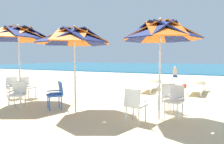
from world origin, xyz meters
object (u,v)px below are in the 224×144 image
plastic_chair_0 (135,103)px  beach_ball (184,86)px  beach_umbrella_1 (74,37)px  sun_lounger_0 (197,87)px  plastic_chair_4 (13,86)px  plastic_chair_1 (166,95)px  beach_umbrella_2 (18,34)px  sun_lounger_1 (150,85)px  beach_umbrella_0 (160,32)px  plastic_chair_3 (57,93)px  plastic_chair_6 (18,93)px  plastic_chair_5 (27,86)px  plastic_chair_2 (175,99)px  beachgoer_seated (175,74)px

plastic_chair_0 → beach_ball: bearing=83.1°
beach_umbrella_1 → sun_lounger_0: size_ratio=1.16×
beach_umbrella_1 → beach_ball: size_ratio=10.62×
plastic_chair_4 → beach_umbrella_1: bearing=-10.1°
plastic_chair_1 → beach_umbrella_2: 5.45m
plastic_chair_4 → beach_ball: 8.31m
plastic_chair_4 → sun_lounger_0: size_ratio=0.39×
sun_lounger_0 → beach_umbrella_2: bearing=-142.0°
beach_umbrella_2 → beach_ball: size_ratio=11.59×
plastic_chair_0 → sun_lounger_1: (-0.68, 4.85, -0.22)m
sun_lounger_0 → plastic_chair_4: bearing=-147.8°
beach_umbrella_0 → plastic_chair_3: size_ratio=3.04×
plastic_chair_3 → beach_ball: bearing=60.7°
plastic_chair_6 → sun_lounger_1: bearing=57.6°
plastic_chair_0 → beach_umbrella_2: size_ratio=0.31×
plastic_chair_4 → plastic_chair_6: size_ratio=1.00×
plastic_chair_3 → plastic_chair_5: (-2.11, 0.79, 0.00)m
plastic_chair_1 → sun_lounger_0: size_ratio=0.39×
plastic_chair_5 → sun_lounger_0: (6.18, 3.95, -0.22)m
plastic_chair_6 → sun_lounger_0: bearing=44.8°
plastic_chair_0 → sun_lounger_1: size_ratio=0.40×
beach_umbrella_1 → plastic_chair_0: bearing=-7.5°
plastic_chair_2 → plastic_chair_3: bearing=-170.0°
plastic_chair_0 → beach_ball: size_ratio=3.60×
plastic_chair_4 → sun_lounger_1: plastic_chair_4 is taller
plastic_chair_4 → plastic_chair_0: bearing=-9.2°
plastic_chair_1 → plastic_chair_5: 5.36m
beach_umbrella_1 → sun_lounger_1: beach_umbrella_1 is taller
plastic_chair_2 → plastic_chair_6: (-4.68, -1.08, 0.00)m
sun_lounger_0 → beachgoer_seated: (-1.68, 7.39, 0.01)m
plastic_chair_5 → beachgoer_seated: bearing=68.4°
plastic_chair_1 → plastic_chair_0: bearing=-112.0°
beach_umbrella_1 → beach_umbrella_2: bearing=174.6°
plastic_chair_0 → beach_umbrella_2: beach_umbrella_2 is taller
plastic_chair_4 → beachgoer_seated: beachgoer_seated is taller
plastic_chair_1 → beach_umbrella_1: size_ratio=0.34×
beach_ball → plastic_chair_0: bearing=-96.9°
plastic_chair_5 → plastic_chair_4: bearing=-152.2°
plastic_chair_2 → plastic_chair_6: 4.80m
beach_umbrella_0 → plastic_chair_3: (-3.17, -0.22, -1.77)m
beach_umbrella_0 → plastic_chair_1: bearing=85.4°
beach_umbrella_0 → plastic_chair_5: beach_umbrella_0 is taller
beach_umbrella_0 → plastic_chair_0: beach_umbrella_0 is taller
plastic_chair_6 → sun_lounger_1: 5.90m
plastic_chair_2 → beachgoer_seated: 11.56m
plastic_chair_0 → plastic_chair_6: size_ratio=1.00×
plastic_chair_0 → beachgoer_seated: bearing=91.3°
plastic_chair_5 → plastic_chair_3: bearing=-20.5°
plastic_chair_6 → sun_lounger_0: plastic_chair_6 is taller
beach_umbrella_0 → plastic_chair_2: beach_umbrella_0 is taller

